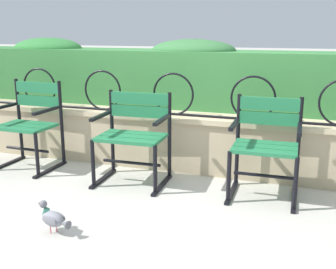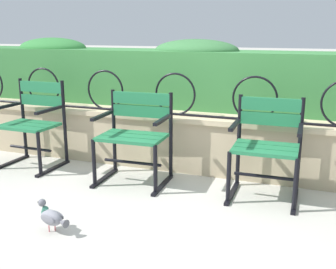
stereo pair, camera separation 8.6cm
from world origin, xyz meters
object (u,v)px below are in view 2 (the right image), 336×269
at_px(park_chair_centre_right, 267,144).
at_px(pigeon_near_chairs, 52,217).
at_px(park_chair_leftmost, 33,121).
at_px(park_chair_centre_left, 135,133).

xyz_separation_m(park_chair_centre_right, pigeon_near_chairs, (-1.31, -1.20, -0.34)).
height_order(park_chair_leftmost, park_chair_centre_left, park_chair_leftmost).
height_order(park_chair_centre_right, pigeon_near_chairs, park_chair_centre_right).
bearing_deg(park_chair_leftmost, pigeon_near_chairs, -48.48).
height_order(park_chair_leftmost, pigeon_near_chairs, park_chair_leftmost).
bearing_deg(pigeon_near_chairs, park_chair_centre_right, 42.39).
bearing_deg(park_chair_leftmost, park_chair_centre_right, -0.17).
distance_m(park_chair_centre_right, pigeon_near_chairs, 1.81).
height_order(park_chair_centre_left, park_chair_centre_right, park_chair_centre_right).
relative_size(park_chair_centre_left, park_chair_centre_right, 0.99).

